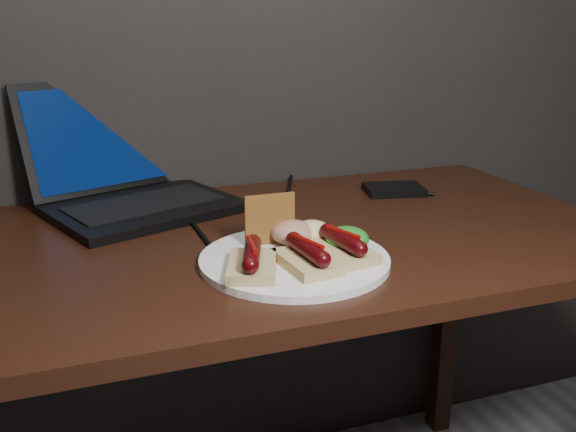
# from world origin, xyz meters

# --- Properties ---
(desk) EXTENTS (1.40, 0.70, 0.75)m
(desk) POSITION_xyz_m (0.00, 1.38, 0.66)
(desk) COLOR black
(desk) RESTS_ON ground
(laptop) EXTENTS (0.44, 0.44, 0.25)m
(laptop) POSITION_xyz_m (-0.16, 1.65, 0.80)
(laptop) COLOR black
(laptop) RESTS_ON desk
(hard_drive) EXTENTS (0.14, 0.11, 0.02)m
(hard_drive) POSITION_xyz_m (0.40, 1.55, 0.76)
(hard_drive) COLOR black
(hard_drive) RESTS_ON desk
(desk_cables) EXTENTS (1.00, 0.45, 0.01)m
(desk_cables) POSITION_xyz_m (-0.02, 1.53, 0.75)
(desk_cables) COLOR black
(desk_cables) RESTS_ON desk
(plate) EXTENTS (0.39, 0.39, 0.01)m
(plate) POSITION_xyz_m (0.05, 1.23, 0.76)
(plate) COLOR white
(plate) RESTS_ON desk
(bread_sausage_left) EXTENTS (0.10, 0.13, 0.04)m
(bread_sausage_left) POSITION_xyz_m (-0.03, 1.20, 0.78)
(bread_sausage_left) COLOR #DFCA83
(bread_sausage_left) RESTS_ON plate
(bread_sausage_center) EXTENTS (0.08, 0.12, 0.04)m
(bread_sausage_center) POSITION_xyz_m (0.05, 1.19, 0.78)
(bread_sausage_center) COLOR #DFCA83
(bread_sausage_center) RESTS_ON plate
(bread_sausage_right) EXTENTS (0.09, 0.12, 0.04)m
(bread_sausage_right) POSITION_xyz_m (0.12, 1.21, 0.78)
(bread_sausage_right) COLOR #DFCA83
(bread_sausage_right) RESTS_ON plate
(crispbread) EXTENTS (0.08, 0.01, 0.08)m
(crispbread) POSITION_xyz_m (0.03, 1.30, 0.80)
(crispbread) COLOR #9F682B
(crispbread) RESTS_ON plate
(salad_greens) EXTENTS (0.07, 0.07, 0.04)m
(salad_greens) POSITION_xyz_m (0.14, 1.23, 0.78)
(salad_greens) COLOR #1A5711
(salad_greens) RESTS_ON plate
(salsa_mound) EXTENTS (0.07, 0.07, 0.04)m
(salsa_mound) POSITION_xyz_m (0.06, 1.29, 0.78)
(salsa_mound) COLOR maroon
(salsa_mound) RESTS_ON plate
(coleslaw_mound) EXTENTS (0.06, 0.06, 0.04)m
(coleslaw_mound) POSITION_xyz_m (0.10, 1.29, 0.78)
(coleslaw_mound) COLOR beige
(coleslaw_mound) RESTS_ON plate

